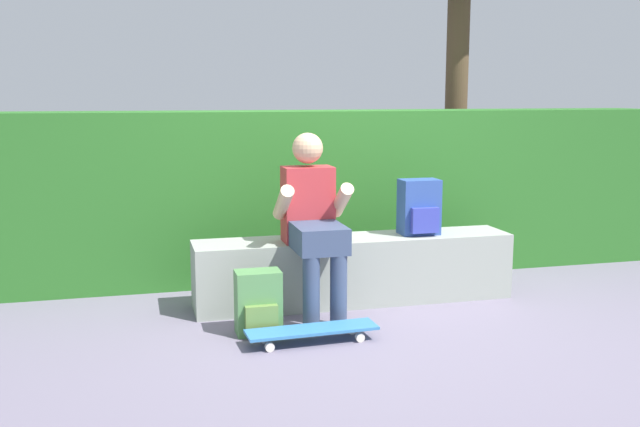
# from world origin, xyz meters

# --- Properties ---
(ground_plane) EXTENTS (24.00, 24.00, 0.00)m
(ground_plane) POSITION_xyz_m (0.00, 0.00, 0.00)
(ground_plane) COLOR slate
(bench_main) EXTENTS (2.29, 0.41, 0.47)m
(bench_main) POSITION_xyz_m (0.00, 0.38, 0.24)
(bench_main) COLOR #949C91
(bench_main) RESTS_ON ground
(person_skater) EXTENTS (0.49, 0.62, 1.22)m
(person_skater) POSITION_xyz_m (-0.36, 0.17, 0.67)
(person_skater) COLOR #B73338
(person_skater) RESTS_ON ground
(skateboard_near_person) EXTENTS (0.81, 0.24, 0.09)m
(skateboard_near_person) POSITION_xyz_m (-0.51, -0.40, 0.07)
(skateboard_near_person) COLOR teal
(skateboard_near_person) RESTS_ON ground
(backpack_on_bench) EXTENTS (0.28, 0.23, 0.40)m
(backpack_on_bench) POSITION_xyz_m (0.49, 0.37, 0.67)
(backpack_on_bench) COLOR #2D4C99
(backpack_on_bench) RESTS_ON bench_main
(backpack_on_ground) EXTENTS (0.28, 0.23, 0.40)m
(backpack_on_ground) POSITION_xyz_m (-0.79, -0.15, 0.19)
(backpack_on_ground) COLOR #51894C
(backpack_on_ground) RESTS_ON ground
(hedge_row) EXTENTS (5.83, 0.64, 1.35)m
(hedge_row) POSITION_xyz_m (0.09, 1.28, 0.67)
(hedge_row) COLOR #296723
(hedge_row) RESTS_ON ground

